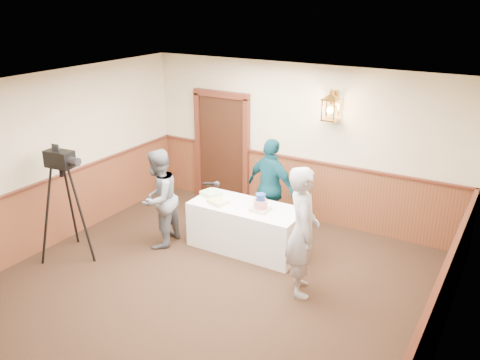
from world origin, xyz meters
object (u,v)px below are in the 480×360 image
at_px(baker, 303,232).
at_px(tiered_cake, 261,204).
at_px(sheet_cake_green, 211,194).
at_px(assistant_p, 271,187).
at_px(sheet_cake_yellow, 218,202).
at_px(interviewer, 159,199).
at_px(display_table, 246,227).
at_px(tv_camera_rig, 66,210).

bearing_deg(baker, tiered_cake, 27.31).
height_order(sheet_cake_green, assistant_p, assistant_p).
relative_size(tiered_cake, baker, 0.15).
relative_size(sheet_cake_yellow, assistant_p, 0.18).
xyz_separation_m(sheet_cake_yellow, sheet_cake_green, (-0.28, 0.22, 0.00)).
bearing_deg(sheet_cake_green, tiered_cake, -6.90).
height_order(interviewer, assistant_p, assistant_p).
bearing_deg(display_table, sheet_cake_green, 174.96).
distance_m(display_table, sheet_cake_yellow, 0.61).
bearing_deg(sheet_cake_yellow, interviewer, -152.66).
bearing_deg(assistant_p, interviewer, 57.55).
distance_m(assistant_p, tv_camera_rig, 3.29).
bearing_deg(sheet_cake_green, display_table, -5.04).
height_order(display_table, sheet_cake_yellow, sheet_cake_yellow).
bearing_deg(assistant_p, tv_camera_rig, 58.72).
xyz_separation_m(display_table, baker, (1.27, -0.71, 0.54)).
height_order(baker, assistant_p, baker).
bearing_deg(baker, interviewer, 58.06).
distance_m(tiered_cake, interviewer, 1.65).
height_order(tiered_cake, sheet_cake_green, tiered_cake).
distance_m(sheet_cake_yellow, baker, 1.80).
xyz_separation_m(sheet_cake_green, tv_camera_rig, (-1.55, -1.68, -0.01)).
height_order(tiered_cake, baker, baker).
distance_m(tiered_cake, assistant_p, 0.78).
distance_m(sheet_cake_yellow, tv_camera_rig, 2.34).
xyz_separation_m(tiered_cake, assistant_p, (-0.20, 0.75, -0.02)).
relative_size(display_table, tv_camera_rig, 1.04).
xyz_separation_m(sheet_cake_yellow, assistant_p, (0.51, 0.85, 0.06)).
distance_m(display_table, tv_camera_rig, 2.81).
xyz_separation_m(interviewer, assistant_p, (1.36, 1.29, 0.03)).
xyz_separation_m(baker, assistant_p, (-1.19, 1.40, -0.07)).
bearing_deg(sheet_cake_green, tv_camera_rig, -132.72).
bearing_deg(sheet_cake_yellow, assistant_p, 58.95).
bearing_deg(display_table, baker, -29.01).
height_order(display_table, sheet_cake_green, sheet_cake_green).
distance_m(sheet_cake_green, baker, 2.13).
bearing_deg(baker, assistant_p, 11.01).
distance_m(tiered_cake, tv_camera_rig, 2.98).
bearing_deg(interviewer, display_table, 108.10).
bearing_deg(tiered_cake, display_table, 168.49).
distance_m(baker, tv_camera_rig, 3.65).
relative_size(display_table, tiered_cake, 6.40).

